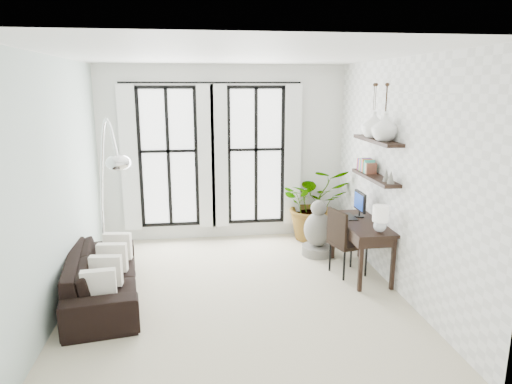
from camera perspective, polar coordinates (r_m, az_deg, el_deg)
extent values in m
plane|color=beige|center=(6.52, -2.44, -12.56)|extent=(5.00, 5.00, 0.00)
plane|color=white|center=(5.88, -2.75, 16.79)|extent=(5.00, 5.00, 0.00)
plane|color=silver|center=(6.23, -23.68, 0.68)|extent=(0.00, 5.00, 5.00)
plane|color=white|center=(6.58, 17.33, 1.82)|extent=(0.00, 5.00, 5.00)
plane|color=white|center=(8.45, -4.09, 4.78)|extent=(4.50, 0.00, 4.50)
cube|color=white|center=(8.43, -10.89, 4.21)|extent=(1.00, 0.02, 2.50)
cube|color=white|center=(8.40, -15.57, 3.93)|extent=(0.30, 0.04, 2.60)
cube|color=white|center=(8.32, -6.23, 4.25)|extent=(0.30, 0.04, 2.60)
cube|color=white|center=(8.49, -0.02, 4.51)|extent=(1.00, 0.02, 2.50)
cube|color=white|center=(8.33, -4.58, 4.30)|extent=(0.30, 0.04, 2.60)
cube|color=white|center=(8.51, 4.63, 4.49)|extent=(0.30, 0.04, 2.60)
cylinder|color=black|center=(8.24, -5.61, 13.47)|extent=(3.20, 0.03, 0.03)
cube|color=black|center=(6.97, 14.63, 1.75)|extent=(0.25, 1.30, 0.05)
cube|color=black|center=(6.88, 14.90, 6.25)|extent=(0.25, 1.30, 0.05)
cube|color=#BD3E2F|center=(7.45, 13.11, 3.46)|extent=(0.16, 0.04, 0.18)
cube|color=#352FA7|center=(7.41, 13.23, 3.40)|extent=(0.16, 0.03, 0.18)
cube|color=#FAAB37|center=(7.37, 13.35, 3.34)|extent=(0.16, 0.03, 0.18)
cube|color=#36A46F|center=(7.33, 13.48, 3.28)|extent=(0.16, 0.03, 0.18)
cube|color=#B04FBA|center=(7.28, 13.60, 3.22)|extent=(0.16, 0.03, 0.18)
cube|color=orange|center=(7.24, 13.73, 3.15)|extent=(0.16, 0.03, 0.18)
cube|color=#4A4A4A|center=(7.20, 13.86, 3.09)|extent=(0.16, 0.03, 0.18)
cube|color=#3ACCB3|center=(7.16, 13.99, 3.03)|extent=(0.16, 0.03, 0.18)
cube|color=#C4B88C|center=(7.12, 14.12, 2.96)|extent=(0.16, 0.03, 0.18)
cube|color=brown|center=(7.08, 14.25, 2.90)|extent=(0.16, 0.03, 0.18)
cone|color=gray|center=(6.58, 15.99, 2.05)|extent=(0.10, 0.10, 0.18)
cone|color=gray|center=(6.45, 16.51, 1.79)|extent=(0.10, 0.10, 0.18)
imported|color=black|center=(6.56, -18.63, -9.95)|extent=(1.20, 2.34, 0.65)
cube|color=white|center=(5.85, -19.06, -11.05)|extent=(0.40, 0.12, 0.40)
cube|color=white|center=(6.27, -18.23, -9.32)|extent=(0.40, 0.12, 0.40)
cube|color=white|center=(6.69, -17.52, -7.81)|extent=(0.40, 0.12, 0.40)
cube|color=white|center=(7.13, -16.90, -6.48)|extent=(0.40, 0.12, 0.40)
imported|color=#2D7228|center=(8.56, 7.31, -1.40)|extent=(1.26, 1.09, 1.38)
cube|color=black|center=(7.07, 13.11, -3.81)|extent=(0.59, 1.39, 0.04)
cube|color=black|center=(7.10, 12.90, -4.57)|extent=(0.54, 1.33, 0.13)
cube|color=black|center=(6.56, 12.94, -8.93)|extent=(0.05, 0.05, 0.77)
cube|color=black|center=(6.74, 16.74, -8.57)|extent=(0.05, 0.05, 0.77)
cube|color=black|center=(7.70, 9.63, -5.43)|extent=(0.05, 0.05, 0.77)
cube|color=black|center=(7.85, 12.93, -5.23)|extent=(0.05, 0.05, 0.77)
cube|color=black|center=(7.26, 12.88, -1.15)|extent=(0.04, 0.42, 0.30)
cube|color=navy|center=(7.25, 12.69, -1.16)|extent=(0.00, 0.36, 0.24)
cube|color=black|center=(7.27, 11.59, -3.03)|extent=(0.15, 0.40, 0.02)
sphere|color=silver|center=(6.59, 15.21, -4.20)|extent=(0.18, 0.18, 0.18)
cylinder|color=white|center=(6.54, 15.31, -2.61)|extent=(0.22, 0.22, 0.22)
cube|color=black|center=(7.11, 11.48, -6.32)|extent=(0.60, 0.60, 0.05)
cube|color=black|center=(6.91, 10.09, -4.47)|extent=(0.17, 0.48, 0.54)
cylinder|color=black|center=(6.97, 10.37, -8.97)|extent=(0.03, 0.03, 0.45)
cylinder|color=black|center=(7.09, 13.40, -8.71)|extent=(0.03, 0.03, 0.45)
cylinder|color=black|center=(7.31, 9.43, -7.84)|extent=(0.03, 0.03, 0.45)
cylinder|color=black|center=(7.43, 12.34, -7.63)|extent=(0.03, 0.03, 0.45)
cylinder|color=silver|center=(7.38, -18.14, -9.62)|extent=(0.36, 0.36, 0.10)
cylinder|color=silver|center=(7.21, -18.42, -5.93)|extent=(0.04, 0.04, 1.00)
ellipsoid|color=silver|center=(6.14, -16.83, 3.53)|extent=(0.32, 0.32, 0.21)
cylinder|color=gray|center=(7.94, 7.68, -7.21)|extent=(0.53, 0.53, 0.16)
ellipsoid|color=gray|center=(7.82, 7.76, -4.64)|extent=(0.48, 0.48, 0.59)
sphere|color=gray|center=(7.71, 7.84, -2.00)|extent=(0.27, 0.27, 0.27)
imported|color=white|center=(6.63, 15.83, 7.82)|extent=(0.37, 0.37, 0.38)
imported|color=white|center=(7.00, 14.54, 8.15)|extent=(0.37, 0.37, 0.38)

